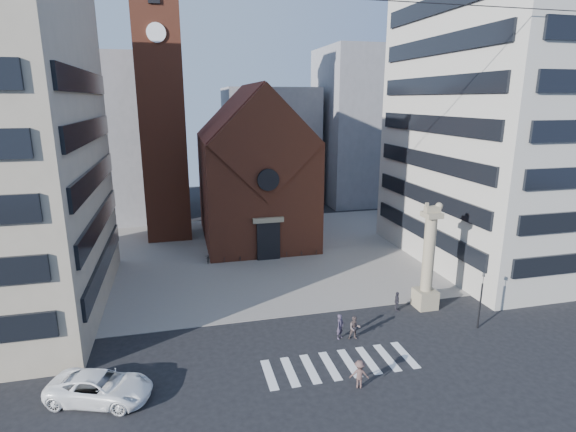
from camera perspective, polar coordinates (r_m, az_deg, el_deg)
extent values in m
plane|color=black|center=(32.32, 3.73, -15.61)|extent=(120.00, 120.00, 0.00)
cube|color=gray|center=(49.14, -2.97, -4.70)|extent=(46.00, 30.00, 0.05)
cube|color=brown|center=(53.28, -4.29, 3.47)|extent=(12.00, 16.00, 12.00)
cube|color=maroon|center=(52.85, -4.49, 9.95)|extent=(12.00, 15.40, 12.00)
cube|color=brown|center=(44.67, -2.69, 9.13)|extent=(11.76, 0.50, 11.76)
cylinder|color=black|center=(44.70, -2.52, 4.61)|extent=(2.20, 0.30, 2.20)
cube|color=black|center=(46.51, -2.50, -3.25)|extent=(2.40, 0.30, 4.00)
cube|color=tan|center=(45.81, -2.51, -0.53)|extent=(3.20, 0.40, 0.50)
cube|color=brown|center=(54.60, -15.70, 12.77)|extent=(5.00, 5.00, 30.00)
cylinder|color=white|center=(52.42, -16.41, 21.45)|extent=(2.00, 0.20, 2.00)
cube|color=#ACA89C|center=(50.54, 27.09, 12.78)|extent=(18.00, 22.00, 32.00)
cube|color=gray|center=(67.73, -23.80, 8.94)|extent=(16.00, 14.00, 22.00)
cube|color=gray|center=(73.41, -2.34, 8.93)|extent=(14.00, 12.00, 18.00)
cube|color=gray|center=(75.23, 10.38, 11.13)|extent=(16.00, 14.00, 24.00)
cube|color=tan|center=(38.24, 17.00, -9.99)|extent=(1.60, 1.60, 1.50)
cylinder|color=tan|center=(36.88, 17.43, -4.67)|extent=(0.90, 0.90, 6.00)
cube|color=tan|center=(35.99, 17.81, 0.15)|extent=(1.30, 1.30, 0.40)
cube|color=tan|center=(35.90, 17.86, 0.77)|extent=(1.20, 0.50, 0.55)
sphere|color=tan|center=(36.13, 18.64, 1.20)|extent=(0.56, 0.56, 0.56)
cube|color=tan|center=(35.55, 17.23, 1.35)|extent=(0.25, 0.15, 0.35)
cylinder|color=black|center=(35.93, 23.19, -10.46)|extent=(0.12, 0.12, 3.50)
imported|color=black|center=(35.11, 23.54, -7.27)|extent=(0.13, 0.16, 0.80)
imported|color=white|center=(28.58, -22.75, -19.42)|extent=(6.21, 4.34, 1.57)
imported|color=#393043|center=(32.42, 6.63, -13.76)|extent=(0.78, 0.75, 1.80)
imported|color=#534342|center=(32.47, 8.46, -13.88)|extent=(0.91, 0.75, 1.71)
imported|color=#29272F|center=(37.09, 13.66, -10.48)|extent=(0.61, 0.99, 1.58)
imported|color=brown|center=(27.80, 9.06, -19.21)|extent=(1.25, 0.93, 1.72)
imported|color=black|center=(46.90, -10.11, -5.30)|extent=(0.69, 1.63, 0.83)
imported|color=black|center=(46.99, -8.11, -5.11)|extent=(0.57, 1.57, 0.92)
imported|color=black|center=(47.18, -6.12, -5.03)|extent=(0.69, 1.63, 0.83)
imported|color=black|center=(47.39, -4.15, -4.83)|extent=(0.57, 1.57, 0.92)
imported|color=black|center=(47.69, -2.20, -4.73)|extent=(0.69, 1.63, 0.83)
imported|color=black|center=(48.02, -0.28, -4.53)|extent=(0.57, 1.57, 0.92)
imported|color=black|center=(48.42, 1.62, -4.43)|extent=(0.69, 1.63, 0.83)
imported|color=black|center=(48.85, 3.48, -4.22)|extent=(0.57, 1.57, 0.92)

